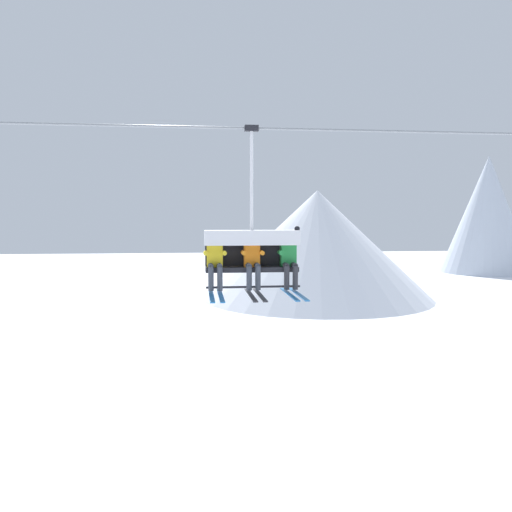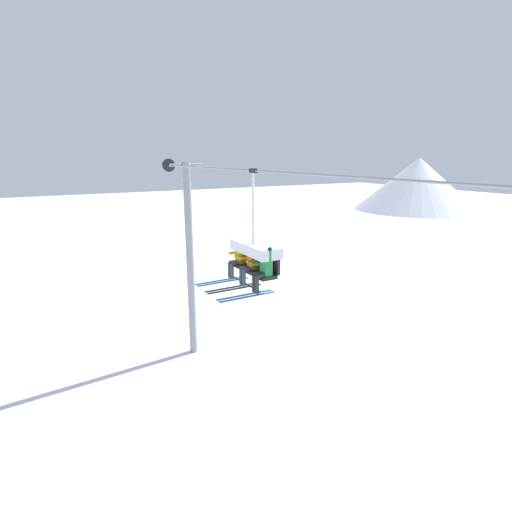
{
  "view_description": "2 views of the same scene",
  "coord_description": "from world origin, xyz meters",
  "views": [
    {
      "loc": [
        -1.57,
        -10.99,
        7.2
      ],
      "look_at": [
        -0.37,
        -0.75,
        6.46
      ],
      "focal_mm": 35.0,
      "sensor_mm": 36.0,
      "label": 1
    },
    {
      "loc": [
        9.33,
        -6.32,
        9.46
      ],
      "look_at": [
        -0.18,
        -0.88,
        6.7
      ],
      "focal_mm": 28.0,
      "sensor_mm": 36.0,
      "label": 2
    }
  ],
  "objects": [
    {
      "name": "mountain_peak_central",
      "position": [
        9.39,
        34.24,
        4.98
      ],
      "size": [
        21.14,
        21.14,
        9.96
      ],
      "color": "white",
      "rests_on": "ground_plane"
    },
    {
      "name": "skier_orange",
      "position": [
        -0.47,
        -0.95,
        6.41
      ],
      "size": [
        0.46,
        1.7,
        1.23
      ],
      "color": "orange"
    },
    {
      "name": "skier_green",
      "position": [
        0.29,
        -0.94,
        6.43
      ],
      "size": [
        0.48,
        1.7,
        1.34
      ],
      "color": "#23843D"
    },
    {
      "name": "skier_yellow",
      "position": [
        -1.23,
        -0.95,
        6.41
      ],
      "size": [
        0.46,
        1.7,
        1.23
      ],
      "color": "yellow"
    },
    {
      "name": "chairlift_chair",
      "position": [
        -0.47,
        -0.73,
        6.73
      ],
      "size": [
        1.94,
        0.74,
        3.28
      ],
      "color": "#232328"
    },
    {
      "name": "mountain_peak_east",
      "position": [
        37.87,
        53.41,
        7.98
      ],
      "size": [
        12.08,
        12.08,
        15.97
      ],
      "color": "silver",
      "rests_on": "ground_plane"
    },
    {
      "name": "lift_cable",
      "position": [
        -0.13,
        -0.8,
        9.06
      ],
      "size": [
        17.64,
        0.05,
        0.05
      ],
      "color": "gray"
    }
  ]
}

